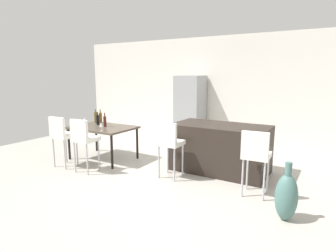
{
  "coord_description": "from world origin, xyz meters",
  "views": [
    {
      "loc": [
        2.59,
        -4.52,
        1.88
      ],
      "look_at": [
        -0.33,
        0.31,
        0.85
      ],
      "focal_mm": 30.4,
      "sensor_mm": 36.0,
      "label": 1
    }
  ],
  "objects": [
    {
      "name": "ground_plane",
      "position": [
        0.0,
        0.0,
        0.0
      ],
      "size": [
        10.0,
        10.0,
        0.0
      ],
      "primitive_type": "plane",
      "color": "#ADA89E"
    },
    {
      "name": "back_wall",
      "position": [
        0.0,
        3.04,
        1.45
      ],
      "size": [
        10.0,
        0.12,
        2.9
      ],
      "primitive_type": "cube",
      "color": "silver",
      "rests_on": "ground_plane"
    },
    {
      "name": "kitchen_island",
      "position": [
        0.67,
        0.61,
        0.46
      ],
      "size": [
        1.82,
        0.96,
        0.92
      ],
      "primitive_type": "cube",
      "color": "black",
      "rests_on": "ground_plane"
    },
    {
      "name": "bar_chair_left",
      "position": [
        0.03,
        -0.25,
        0.7
      ],
      "size": [
        0.41,
        0.41,
        1.05
      ],
      "color": "white",
      "rests_on": "ground_plane"
    },
    {
      "name": "bar_chair_middle",
      "position": [
        1.57,
        -0.25,
        0.7
      ],
      "size": [
        0.42,
        0.42,
        1.05
      ],
      "color": "white",
      "rests_on": "ground_plane"
    },
    {
      "name": "dining_table",
      "position": [
        -1.85,
        0.01,
        0.68
      ],
      "size": [
        1.38,
        0.95,
        0.74
      ],
      "color": "#4C4238",
      "rests_on": "ground_plane"
    },
    {
      "name": "dining_chair_near",
      "position": [
        -2.15,
        -0.83,
        0.7
      ],
      "size": [
        0.42,
        0.42,
        1.05
      ],
      "color": "white",
      "rests_on": "ground_plane"
    },
    {
      "name": "dining_chair_far",
      "position": [
        -1.53,
        -0.83,
        0.7
      ],
      "size": [
        0.42,
        0.42,
        1.05
      ],
      "color": "white",
      "rests_on": "ground_plane"
    },
    {
      "name": "wine_bottle_corner",
      "position": [
        -2.36,
        0.33,
        0.87
      ],
      "size": [
        0.08,
        0.08,
        0.32
      ],
      "color": "brown",
      "rests_on": "dining_table"
    },
    {
      "name": "wine_bottle_right",
      "position": [
        -1.79,
        0.04,
        0.86
      ],
      "size": [
        0.07,
        0.07,
        0.31
      ],
      "color": "#471E19",
      "rests_on": "dining_table"
    },
    {
      "name": "wine_bottle_near",
      "position": [
        -2.3,
        0.42,
        0.86
      ],
      "size": [
        0.08,
        0.08,
        0.31
      ],
      "color": "brown",
      "rests_on": "dining_table"
    },
    {
      "name": "wine_bottle_inner",
      "position": [
        -2.11,
        0.14,
        0.86
      ],
      "size": [
        0.06,
        0.06,
        0.3
      ],
      "color": "black",
      "rests_on": "dining_table"
    },
    {
      "name": "wine_glass_left",
      "position": [
        -1.52,
        -0.36,
        0.86
      ],
      "size": [
        0.07,
        0.07,
        0.17
      ],
      "color": "silver",
      "rests_on": "dining_table"
    },
    {
      "name": "wine_glass_middle",
      "position": [
        -2.38,
        -0.01,
        0.86
      ],
      "size": [
        0.07,
        0.07,
        0.17
      ],
      "color": "silver",
      "rests_on": "dining_table"
    },
    {
      "name": "refrigerator",
      "position": [
        -0.99,
        2.6,
        0.92
      ],
      "size": [
        0.72,
        0.68,
        1.84
      ],
      "primitive_type": "cube",
      "color": "#939699",
      "rests_on": "ground_plane"
    },
    {
      "name": "floor_vase",
      "position": [
        2.11,
        -0.77,
        0.32
      ],
      "size": [
        0.29,
        0.29,
        0.78
      ],
      "color": "#47706B",
      "rests_on": "ground_plane"
    }
  ]
}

